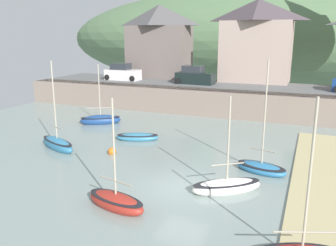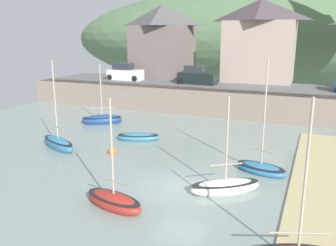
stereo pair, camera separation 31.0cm
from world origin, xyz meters
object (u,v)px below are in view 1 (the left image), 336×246
object	(u,v)px
sailboat_nearest_shore	(227,186)
parked_car_by_wall	(195,76)
fishing_boat_green	(101,120)
mooring_buoy	(112,151)
dinghy_open_wooden	(261,167)
sailboat_far_left	(116,201)
sailboat_tall_mast	(138,137)
rowboat_small_beached	(57,144)
waterfront_building_left	(159,41)
parked_car_near_slipway	(122,73)
waterfront_building_centre	(257,40)

from	to	relation	value
sailboat_nearest_shore	parked_car_by_wall	world-z (taller)	sailboat_nearest_shore
fishing_boat_green	mooring_buoy	bearing A→B (deg)	-85.43
dinghy_open_wooden	parked_car_by_wall	xyz separation A→B (m)	(-9.56, 16.96, 2.94)
sailboat_far_left	dinghy_open_wooden	distance (m)	8.74
sailboat_nearest_shore	mooring_buoy	distance (m)	8.71
sailboat_nearest_shore	sailboat_tall_mast	distance (m)	10.28
sailboat_far_left	parked_car_by_wall	bearing A→B (deg)	113.16
sailboat_far_left	sailboat_tall_mast	world-z (taller)	sailboat_far_left
sailboat_far_left	dinghy_open_wooden	xyz separation A→B (m)	(5.44, 6.83, -0.03)
sailboat_tall_mast	rowboat_small_beached	bearing A→B (deg)	-156.71
mooring_buoy	sailboat_far_left	bearing A→B (deg)	-57.59
dinghy_open_wooden	parked_car_by_wall	world-z (taller)	dinghy_open_wooden
waterfront_building_left	sailboat_far_left	distance (m)	30.79
waterfront_building_left	sailboat_tall_mast	bearing A→B (deg)	-71.16
rowboat_small_beached	dinghy_open_wooden	xyz separation A→B (m)	(13.46, 0.97, -0.07)
waterfront_building_left	sailboat_nearest_shore	world-z (taller)	waterfront_building_left
sailboat_tall_mast	sailboat_far_left	bearing A→B (deg)	-88.91
sailboat_tall_mast	parked_car_near_slipway	bearing A→B (deg)	102.16
parked_car_by_wall	sailboat_nearest_shore	bearing A→B (deg)	-64.23
waterfront_building_centre	mooring_buoy	bearing A→B (deg)	-104.18
sailboat_far_left	parked_car_near_slipway	distance (m)	27.27
parked_car_near_slipway	sailboat_tall_mast	bearing A→B (deg)	-57.32
waterfront_building_left	parked_car_near_slipway	size ratio (longest dim) A/B	2.11
sailboat_nearest_shore	dinghy_open_wooden	size ratio (longest dim) A/B	0.77
mooring_buoy	waterfront_building_left	bearing A→B (deg)	105.80
waterfront_building_centre	mooring_buoy	distance (m)	23.64
waterfront_building_left	dinghy_open_wooden	size ratio (longest dim) A/B	1.34
sailboat_nearest_shore	sailboat_far_left	bearing A→B (deg)	-176.02
sailboat_nearest_shore	parked_car_by_wall	distance (m)	22.10
sailboat_far_left	rowboat_small_beached	world-z (taller)	rowboat_small_beached
sailboat_nearest_shore	waterfront_building_left	bearing A→B (deg)	84.24
waterfront_building_left	fishing_boat_green	bearing A→B (deg)	-86.13
parked_car_by_wall	rowboat_small_beached	bearing A→B (deg)	-98.86
fishing_boat_green	sailboat_tall_mast	bearing A→B (deg)	-64.61
waterfront_building_left	sailboat_nearest_shore	distance (m)	29.41
fishing_boat_green	waterfront_building_centre	bearing A→B (deg)	21.74
parked_car_near_slipway	parked_car_by_wall	size ratio (longest dim) A/B	0.98
dinghy_open_wooden	mooring_buoy	distance (m)	9.48
waterfront_building_left	mooring_buoy	distance (m)	23.77
rowboat_small_beached	sailboat_tall_mast	world-z (taller)	rowboat_small_beached
sailboat_nearest_shore	mooring_buoy	size ratio (longest dim) A/B	9.43
fishing_boat_green	rowboat_small_beached	distance (m)	7.27
sailboat_nearest_shore	parked_car_by_wall	size ratio (longest dim) A/B	1.19
waterfront_building_centre	parked_car_near_slipway	distance (m)	15.64
parked_car_near_slipway	parked_car_by_wall	distance (m)	8.87
sailboat_nearest_shore	mooring_buoy	bearing A→B (deg)	125.21
dinghy_open_wooden	mooring_buoy	xyz separation A→B (m)	(-9.47, -0.49, -0.10)
fishing_boat_green	sailboat_tall_mast	xyz separation A→B (m)	(5.27, -3.23, -0.11)
fishing_boat_green	rowboat_small_beached	world-z (taller)	rowboat_small_beached
waterfront_building_left	mooring_buoy	xyz separation A→B (m)	(6.21, -21.96, -6.67)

